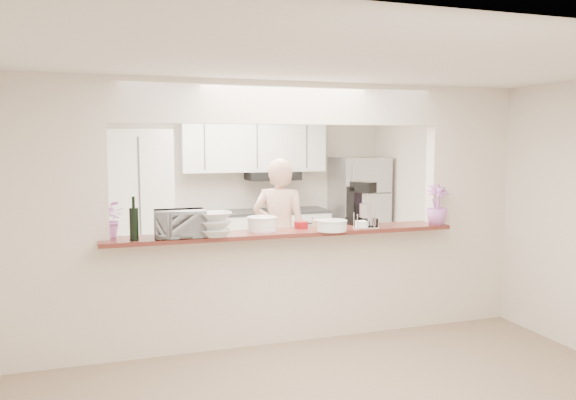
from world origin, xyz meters
name	(u,v)px	position (x,y,z in m)	size (l,w,h in m)	color
floor	(284,339)	(0.00, 0.00, 0.00)	(6.00, 6.00, 0.00)	gray
tile_overlay	(246,297)	(0.00, 1.55, 0.01)	(5.00, 2.90, 0.01)	silver
partition	(284,189)	(0.00, 0.00, 1.48)	(5.00, 0.15, 2.50)	silver
bar_counter	(284,282)	(0.00, 0.00, 0.58)	(3.40, 0.38, 1.09)	silver
kitchen_cabinets	(213,210)	(-0.19, 2.72, 0.97)	(3.15, 0.62, 2.25)	silver
refrigerator	(359,213)	(2.05, 2.65, 0.85)	(0.75, 0.70, 1.70)	#ABABB0
flower_left	(109,219)	(-1.60, 0.04, 1.26)	(0.31, 0.27, 0.34)	#CE6DA5
wine_bottle_a	(134,223)	(-1.40, -0.15, 1.24)	(0.08, 0.08, 0.38)	black
wine_bottle_b	(134,223)	(-1.40, -0.15, 1.24)	(0.08, 0.08, 0.38)	black
toaster_oven	(180,224)	(-1.00, -0.10, 1.21)	(0.44, 0.30, 0.24)	#A1A0A5
serving_bowls	(215,225)	(-0.70, -0.17, 1.20)	(0.29, 0.29, 0.22)	silver
plate_stack_a	(262,224)	(-0.21, 0.03, 1.16)	(0.29, 0.29, 0.13)	white
plate_stack_b	(332,225)	(0.42, -0.19, 1.14)	(0.29, 0.29, 0.10)	white
red_bowl	(301,225)	(0.20, 0.07, 1.12)	(0.14, 0.14, 0.07)	maroon
tan_bowl	(320,223)	(0.40, 0.08, 1.12)	(0.15, 0.15, 0.07)	tan
utensil_caddy	(366,219)	(0.80, -0.15, 1.18)	(0.25, 0.16, 0.22)	silver
stand_mixer	(361,206)	(0.84, 0.06, 1.29)	(0.29, 0.35, 0.44)	black
flower_right	(437,205)	(1.60, -0.15, 1.29)	(0.23, 0.23, 0.41)	#B763B8
person	(280,235)	(0.27, 0.99, 0.87)	(0.63, 0.42, 1.74)	#DDA990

